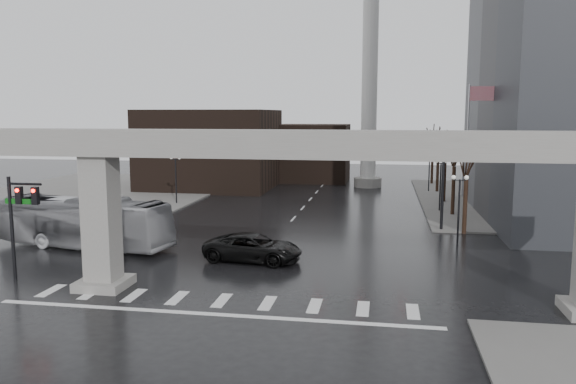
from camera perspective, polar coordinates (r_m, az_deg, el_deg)
name	(u,v)px	position (r m, az deg, el deg)	size (l,w,h in m)	color
ground	(227,294)	(30.43, -6.20, -10.30)	(160.00, 160.00, 0.00)	black
sidewalk_ne	(551,202)	(66.91, 25.19, -0.91)	(28.00, 36.00, 0.15)	#615F5C
sidewalk_nw	(104,191)	(72.90, -18.20, 0.12)	(28.00, 36.00, 0.15)	#615F5C
elevated_guideway	(249,166)	(28.70, -3.97, 2.68)	(48.00, 2.60, 8.70)	gray
building_far_left	(211,149)	(73.30, -7.81, 4.35)	(16.00, 14.00, 10.00)	black
building_far_mid	(313,153)	(80.58, 2.56, 4.03)	(10.00, 10.00, 8.00)	black
smokestack	(370,84)	(73.89, 8.29, 10.85)	(3.60, 3.60, 30.00)	silver
signal_mast_arm	(396,159)	(46.72, 10.89, 3.29)	(12.12, 0.43, 8.00)	black
signal_left_pole	(19,211)	(35.22, -25.62, -1.72)	(2.30, 0.30, 6.00)	black
flagpole_assembly	(471,137)	(50.33, 18.09, 5.31)	(2.06, 0.12, 12.00)	silver
lamp_right_0	(459,198)	(42.55, 17.00, -0.55)	(1.22, 0.32, 5.11)	black
lamp_right_1	(441,177)	(56.35, 15.24, 1.53)	(1.22, 0.32, 5.11)	black
lamp_right_2	(429,164)	(70.24, 14.17, 2.78)	(1.22, 0.32, 5.11)	black
lamp_left_0	(112,189)	(47.38, -17.40, 0.27)	(1.22, 0.32, 5.11)	black
lamp_left_1	(176,172)	(60.09, -11.34, 2.03)	(1.22, 0.32, 5.11)	black
lamp_left_2	(215,161)	(73.26, -7.41, 3.16)	(1.22, 0.32, 5.11)	black
tree_right_0	(466,199)	(46.72, 17.61, -0.69)	(1.09, 1.58, 7.50)	black
tree_right_1	(454,186)	(54.58, 16.49, 0.62)	(1.09, 1.61, 7.67)	black
tree_right_2	(445,176)	(62.47, 15.65, 1.60)	(1.10, 1.63, 7.85)	black
tree_right_3	(438,168)	(70.38, 14.99, 2.36)	(1.11, 1.66, 8.02)	black
tree_right_4	(433,162)	(78.32, 14.47, 2.97)	(1.12, 1.69, 8.19)	black
pickup_truck	(253,248)	(36.65, -3.56, -5.67)	(2.94, 6.37, 1.77)	black
city_bus	(84,222)	(42.58, -19.97, -2.91)	(3.08, 13.18, 3.67)	#9B9B9F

